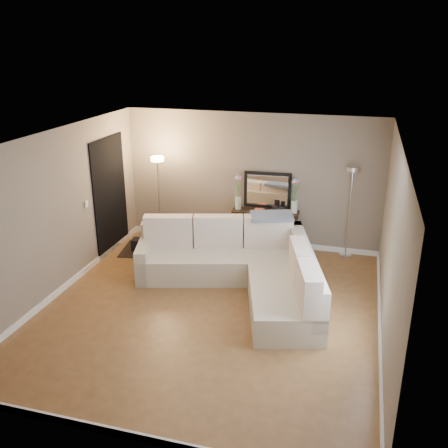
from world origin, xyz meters
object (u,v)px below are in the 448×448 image
(floor_lamp_unlit, at_px, (351,194))
(floor_lamp_lit, at_px, (158,184))
(console_table, at_px, (261,227))
(sectional_sofa, at_px, (244,266))

(floor_lamp_unlit, bearing_deg, floor_lamp_lit, -174.26)
(console_table, xyz_separation_m, floor_lamp_unlit, (1.62, 0.07, 0.78))
(floor_lamp_lit, bearing_deg, sectional_sofa, -33.51)
(sectional_sofa, height_order, console_table, sectional_sofa)
(console_table, relative_size, floor_lamp_lit, 0.73)
(sectional_sofa, relative_size, floor_lamp_unlit, 2.00)
(sectional_sofa, height_order, floor_lamp_lit, floor_lamp_lit)
(floor_lamp_lit, relative_size, floor_lamp_unlit, 1.02)
(sectional_sofa, xyz_separation_m, floor_lamp_unlit, (1.57, 1.70, 0.86))
(floor_lamp_lit, bearing_deg, console_table, 8.32)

